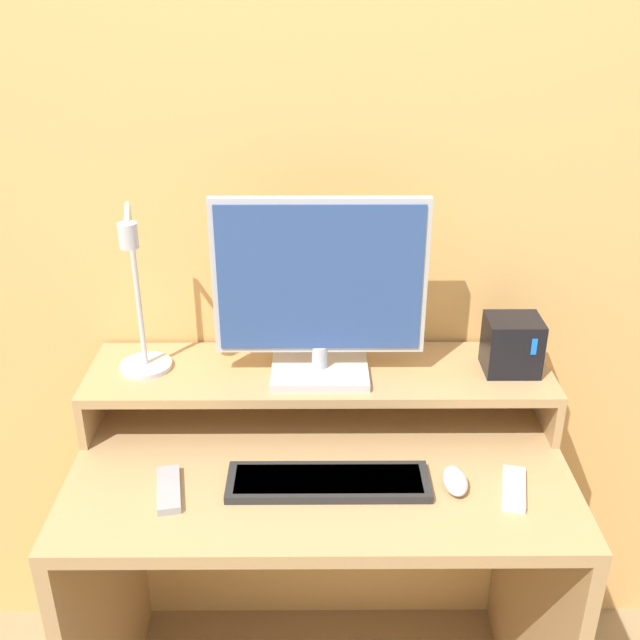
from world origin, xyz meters
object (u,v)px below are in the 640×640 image
object	(u,v)px
monitor	(320,290)
mouse	(455,481)
remote_secondary	(514,489)
router_dock	(512,345)
keyboard	(328,482)
remote_control	(169,489)
desk_lamp	(140,317)

from	to	relation	value
monitor	mouse	bearing A→B (deg)	-41.97
monitor	remote_secondary	size ratio (longest dim) A/B	3.31
monitor	router_dock	distance (m)	0.46
keyboard	remote_secondary	bearing A→B (deg)	-3.27
monitor	keyboard	world-z (taller)	monitor
mouse	remote_secondary	xyz separation A→B (m)	(0.12, -0.02, -0.01)
remote_secondary	mouse	bearing A→B (deg)	172.56
monitor	keyboard	distance (m)	0.40
monitor	mouse	size ratio (longest dim) A/B	4.91
mouse	remote_secondary	bearing A→B (deg)	-7.44
remote_control	remote_secondary	world-z (taller)	same
monitor	mouse	distance (m)	0.49
monitor	remote_control	size ratio (longest dim) A/B	3.14
desk_lamp	keyboard	size ratio (longest dim) A/B	0.95
keyboard	mouse	distance (m)	0.26
monitor	remote_secondary	bearing A→B (deg)	-33.81
desk_lamp	mouse	world-z (taller)	desk_lamp
desk_lamp	remote_control	bearing A→B (deg)	-71.64
router_dock	monitor	bearing A→B (deg)	-178.19
desk_lamp	router_dock	xyz separation A→B (m)	(0.82, 0.02, -0.08)
monitor	router_dock	size ratio (longest dim) A/B	3.60
remote_secondary	remote_control	bearing A→B (deg)	179.94
router_dock	remote_secondary	size ratio (longest dim) A/B	0.92
monitor	remote_secondary	xyz separation A→B (m)	(0.39, -0.26, -0.32)
desk_lamp	router_dock	world-z (taller)	desk_lamp
keyboard	remote_control	bearing A→B (deg)	-176.32
mouse	router_dock	bearing A→B (deg)	58.72
monitor	router_dock	xyz separation A→B (m)	(0.43, 0.01, -0.14)
keyboard	remote_secondary	world-z (taller)	keyboard
router_dock	mouse	size ratio (longest dim) A/B	1.37
monitor	keyboard	size ratio (longest dim) A/B	1.11
mouse	remote_control	bearing A→B (deg)	-178.56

